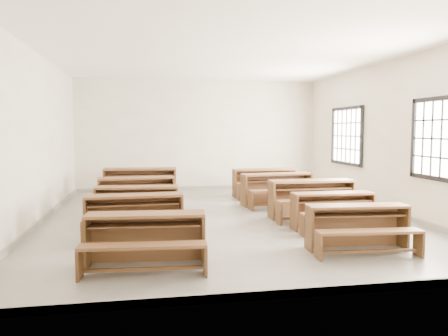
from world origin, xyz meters
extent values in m
plane|color=gray|center=(0.00, 0.00, 0.00)|extent=(8.50, 8.50, 0.00)
cube|color=white|center=(0.00, 0.00, 3.18)|extent=(7.00, 8.50, 0.05)
cube|color=silver|center=(0.00, 4.22, 1.60)|extent=(7.00, 0.05, 3.20)
cube|color=silver|center=(0.00, -4.22, 1.60)|extent=(7.00, 0.05, 3.20)
cube|color=silver|center=(-3.48, 0.00, 1.60)|extent=(0.05, 8.50, 3.20)
cube|color=silver|center=(3.48, 0.00, 1.60)|extent=(0.05, 8.50, 3.20)
cube|color=gray|center=(0.00, 4.23, 0.05)|extent=(7.00, 0.04, 0.10)
cube|color=gray|center=(0.00, -4.23, 0.05)|extent=(7.00, 0.04, 0.10)
cube|color=gray|center=(-3.48, 0.00, 0.05)|extent=(0.04, 8.50, 0.10)
cube|color=gray|center=(3.48, 0.00, 0.05)|extent=(0.04, 8.50, 0.10)
cube|color=white|center=(3.47, -1.80, 1.60)|extent=(0.02, 1.50, 1.30)
cube|color=black|center=(3.45, -1.80, 2.29)|extent=(0.06, 1.62, 0.08)
cube|color=black|center=(3.45, -1.80, 0.91)|extent=(0.06, 1.62, 0.08)
cube|color=black|center=(3.45, -1.01, 1.60)|extent=(0.06, 0.08, 1.46)
cube|color=white|center=(3.47, 1.80, 1.60)|extent=(0.02, 1.50, 1.30)
cube|color=black|center=(3.45, 1.80, 2.29)|extent=(0.06, 1.62, 0.08)
cube|color=black|center=(3.45, 1.80, 0.91)|extent=(0.06, 1.62, 0.08)
cube|color=black|center=(3.45, 1.01, 1.60)|extent=(0.06, 0.08, 1.46)
cube|color=black|center=(3.45, 2.59, 1.60)|extent=(0.06, 0.08, 1.46)
cube|color=brown|center=(-1.53, -2.84, 0.67)|extent=(1.55, 0.49, 0.04)
cube|color=brown|center=(-1.52, -2.67, 0.32)|extent=(1.52, 0.15, 0.65)
cube|color=#52361C|center=(-2.27, -2.78, 0.32)|extent=(0.07, 0.38, 0.65)
cube|color=#52361C|center=(-0.79, -2.89, 0.32)|extent=(0.07, 0.38, 0.65)
cube|color=#52361C|center=(-1.53, -2.86, 0.53)|extent=(1.42, 0.39, 0.02)
cube|color=brown|center=(-1.57, -3.30, 0.38)|extent=(1.54, 0.38, 0.04)
cube|color=#52361C|center=(-2.31, -3.25, 0.18)|extent=(0.06, 0.27, 0.36)
cube|color=#52361C|center=(-0.83, -3.36, 0.18)|extent=(0.06, 0.27, 0.36)
cube|color=#52361C|center=(-1.57, -3.30, 0.10)|extent=(1.41, 0.15, 0.04)
cube|color=brown|center=(-1.72, -1.30, 0.69)|extent=(1.58, 0.46, 0.04)
cube|color=brown|center=(-1.73, -1.12, 0.33)|extent=(1.57, 0.10, 0.67)
cube|color=#52361C|center=(-2.49, -1.33, 0.33)|extent=(0.06, 0.39, 0.67)
cube|color=#52361C|center=(-0.96, -1.27, 0.33)|extent=(0.06, 0.39, 0.67)
cube|color=#52361C|center=(-1.72, -1.32, 0.55)|extent=(1.46, 0.35, 0.02)
cube|color=brown|center=(-1.70, -1.78, 0.39)|extent=(1.58, 0.34, 0.04)
cube|color=#52361C|center=(-2.47, -1.81, 0.19)|extent=(0.05, 0.28, 0.37)
cube|color=#52361C|center=(-0.94, -1.75, 0.19)|extent=(0.05, 0.28, 0.37)
cube|color=#52361C|center=(-1.70, -1.78, 0.10)|extent=(1.45, 0.11, 0.04)
cube|color=brown|center=(-1.70, -0.15, 0.68)|extent=(1.57, 0.53, 0.04)
cube|color=brown|center=(-1.68, 0.02, 0.33)|extent=(1.54, 0.18, 0.66)
cube|color=#52361C|center=(-2.45, -0.08, 0.33)|extent=(0.07, 0.39, 0.66)
cube|color=#52361C|center=(-0.95, -0.22, 0.33)|extent=(0.07, 0.39, 0.66)
cube|color=#52361C|center=(-1.70, -0.17, 0.54)|extent=(1.45, 0.42, 0.02)
cube|color=brown|center=(-1.74, -0.62, 0.39)|extent=(1.56, 0.41, 0.04)
cube|color=#52361C|center=(-2.49, -0.55, 0.18)|extent=(0.06, 0.27, 0.37)
cube|color=#52361C|center=(-0.99, -0.69, 0.18)|extent=(0.06, 0.27, 0.37)
cube|color=#52361C|center=(-1.74, -0.62, 0.10)|extent=(1.43, 0.18, 0.04)
cube|color=brown|center=(-1.74, 1.11, 0.71)|extent=(1.66, 0.56, 0.04)
cube|color=brown|center=(-1.75, 1.29, 0.35)|extent=(1.62, 0.19, 0.69)
cube|color=#52361C|center=(-2.53, 1.04, 0.35)|extent=(0.08, 0.41, 0.69)
cube|color=#52361C|center=(-0.95, 1.19, 0.35)|extent=(0.08, 0.41, 0.69)
cube|color=#52361C|center=(-1.73, 1.09, 0.57)|extent=(1.53, 0.45, 0.02)
cube|color=brown|center=(-1.69, 0.62, 0.41)|extent=(1.65, 0.44, 0.04)
cube|color=#52361C|center=(-2.48, 0.54, 0.19)|extent=(0.07, 0.29, 0.39)
cube|color=#52361C|center=(-0.90, 0.69, 0.19)|extent=(0.07, 0.29, 0.39)
cube|color=#52361C|center=(-1.69, 0.62, 0.10)|extent=(1.50, 0.19, 0.04)
cube|color=brown|center=(-1.67, 2.59, 0.78)|extent=(1.80, 0.55, 0.04)
cube|color=brown|center=(-1.66, 2.79, 0.38)|extent=(1.78, 0.15, 0.76)
cube|color=#52361C|center=(-2.54, 2.64, 0.38)|extent=(0.07, 0.45, 0.76)
cube|color=#52361C|center=(-0.80, 2.53, 0.38)|extent=(0.07, 0.45, 0.76)
cube|color=#52361C|center=(-1.67, 2.56, 0.62)|extent=(1.66, 0.43, 0.02)
cube|color=brown|center=(-1.70, 2.04, 0.45)|extent=(1.80, 0.42, 0.04)
cube|color=#52361C|center=(-2.57, 2.09, 0.21)|extent=(0.06, 0.31, 0.42)
cube|color=#52361C|center=(-0.84, 1.99, 0.21)|extent=(0.06, 0.31, 0.42)
cube|color=#52361C|center=(-1.70, 2.04, 0.11)|extent=(1.65, 0.15, 0.04)
cube|color=brown|center=(1.52, -2.60, 0.64)|extent=(1.49, 0.48, 0.04)
cube|color=brown|center=(1.53, -2.44, 0.31)|extent=(1.46, 0.15, 0.62)
cube|color=#52361C|center=(0.81, -2.54, 0.31)|extent=(0.07, 0.37, 0.62)
cube|color=#52361C|center=(2.23, -2.66, 0.31)|extent=(0.07, 0.37, 0.62)
cube|color=#52361C|center=(1.52, -2.62, 0.51)|extent=(1.37, 0.38, 0.02)
cube|color=brown|center=(1.48, -3.05, 0.37)|extent=(1.48, 0.37, 0.04)
cube|color=#52361C|center=(0.77, -2.99, 0.17)|extent=(0.06, 0.26, 0.35)
cube|color=#52361C|center=(2.20, -3.11, 0.17)|extent=(0.06, 0.26, 0.35)
cube|color=#52361C|center=(1.48, -3.05, 0.09)|extent=(1.36, 0.15, 0.04)
cube|color=brown|center=(1.72, -1.30, 0.64)|extent=(1.46, 0.38, 0.04)
cube|color=brown|center=(1.72, -1.14, 0.31)|extent=(1.45, 0.05, 0.62)
cube|color=#52361C|center=(1.01, -1.29, 0.31)|extent=(0.04, 0.36, 0.62)
cube|color=#52361C|center=(2.43, -1.31, 0.31)|extent=(0.04, 0.36, 0.62)
cube|color=#52361C|center=(1.72, -1.32, 0.51)|extent=(1.35, 0.29, 0.02)
cube|color=brown|center=(1.72, -1.75, 0.36)|extent=(1.45, 0.27, 0.04)
cube|color=#52361C|center=(1.01, -1.74, 0.17)|extent=(0.04, 0.25, 0.34)
cube|color=#52361C|center=(2.42, -1.76, 0.17)|extent=(0.04, 0.25, 0.34)
cube|color=#52361C|center=(1.72, -1.75, 0.09)|extent=(1.34, 0.06, 0.04)
cube|color=brown|center=(1.72, -0.28, 0.74)|extent=(1.69, 0.43, 0.04)
cube|color=brown|center=(1.72, -0.09, 0.36)|extent=(1.69, 0.04, 0.72)
cube|color=#52361C|center=(0.90, -0.28, 0.36)|extent=(0.04, 0.42, 0.72)
cube|color=#52361C|center=(2.55, -0.28, 0.36)|extent=(0.04, 0.42, 0.72)
cube|color=#52361C|center=(1.72, -0.30, 0.59)|extent=(1.56, 0.32, 0.02)
cube|color=brown|center=(1.72, -0.80, 0.42)|extent=(1.69, 0.30, 0.04)
cube|color=#52361C|center=(0.90, -0.80, 0.20)|extent=(0.04, 0.30, 0.40)
cube|color=#52361C|center=(2.55, -0.80, 0.20)|extent=(0.04, 0.30, 0.40)
cube|color=#52361C|center=(1.72, -0.80, 0.11)|extent=(1.56, 0.06, 0.04)
cube|color=brown|center=(1.48, 1.29, 0.72)|extent=(1.68, 0.57, 0.04)
cube|color=brown|center=(1.46, 1.47, 0.35)|extent=(1.65, 0.20, 0.70)
cube|color=#52361C|center=(0.68, 1.21, 0.35)|extent=(0.08, 0.41, 0.70)
cube|color=#52361C|center=(2.28, 1.36, 0.35)|extent=(0.08, 0.41, 0.70)
cube|color=#52361C|center=(1.48, 1.27, 0.58)|extent=(1.55, 0.46, 0.02)
cube|color=brown|center=(1.53, 0.78, 0.41)|extent=(1.67, 0.45, 0.04)
cube|color=#52361C|center=(0.73, 0.71, 0.20)|extent=(0.07, 0.29, 0.39)
cube|color=#52361C|center=(2.33, 0.86, 0.20)|extent=(0.07, 0.29, 0.39)
cube|color=#52361C|center=(1.53, 0.78, 0.10)|extent=(1.52, 0.20, 0.04)
cube|color=brown|center=(1.53, 2.59, 0.71)|extent=(1.63, 0.41, 0.04)
cube|color=brown|center=(1.53, 2.77, 0.35)|extent=(1.63, 0.05, 0.69)
cube|color=#52361C|center=(0.74, 2.59, 0.35)|extent=(0.04, 0.41, 0.69)
cube|color=#52361C|center=(2.33, 2.59, 0.35)|extent=(0.04, 0.41, 0.69)
cube|color=#52361C|center=(1.53, 2.57, 0.57)|extent=(1.51, 0.31, 0.02)
cube|color=brown|center=(1.53, 2.09, 0.41)|extent=(1.63, 0.29, 0.04)
cube|color=#52361C|center=(0.74, 2.09, 0.19)|extent=(0.04, 0.29, 0.39)
cube|color=#52361C|center=(2.33, 2.09, 0.19)|extent=(0.04, 0.29, 0.39)
cube|color=#52361C|center=(1.53, 2.09, 0.10)|extent=(1.51, 0.06, 0.04)
camera|label=1|loc=(-1.51, -8.48, 1.75)|focal=35.00mm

